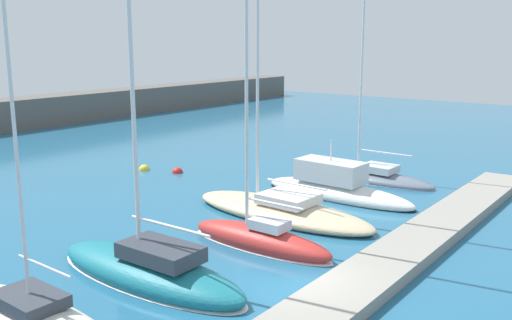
{
  "coord_description": "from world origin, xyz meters",
  "views": [
    {
      "loc": [
        -14.94,
        -9.46,
        8.02
      ],
      "look_at": [
        4.39,
        4.99,
        2.93
      ],
      "focal_mm": 40.55,
      "sensor_mm": 36.0,
      "label": 1
    }
  ],
  "objects_px": {
    "sailboat_red_fifth": "(260,237)",
    "sailboat_sand_sixth": "(281,208)",
    "motorboat_white_seventh": "(336,188)",
    "mooring_buoy_yellow": "(144,170)",
    "sailboat_slate_eighth": "(370,176)",
    "mooring_buoy_red": "(178,173)",
    "sailboat_teal_fourth": "(149,270)"
  },
  "relations": [
    {
      "from": "sailboat_slate_eighth",
      "to": "mooring_buoy_red",
      "type": "xyz_separation_m",
      "value": [
        -5.35,
        10.23,
        -0.21
      ]
    },
    {
      "from": "sailboat_teal_fourth",
      "to": "motorboat_white_seventh",
      "type": "bearing_deg",
      "value": -90.01
    },
    {
      "from": "sailboat_red_fifth",
      "to": "sailboat_slate_eighth",
      "type": "bearing_deg",
      "value": -83.46
    },
    {
      "from": "motorboat_white_seventh",
      "to": "sailboat_red_fifth",
      "type": "bearing_deg",
      "value": 100.94
    },
    {
      "from": "mooring_buoy_red",
      "to": "sailboat_slate_eighth",
      "type": "bearing_deg",
      "value": -62.38
    },
    {
      "from": "mooring_buoy_yellow",
      "to": "sailboat_red_fifth",
      "type": "bearing_deg",
      "value": -115.49
    },
    {
      "from": "sailboat_red_fifth",
      "to": "mooring_buoy_red",
      "type": "xyz_separation_m",
      "value": [
        7.29,
        11.63,
        -0.42
      ]
    },
    {
      "from": "sailboat_sand_sixth",
      "to": "mooring_buoy_red",
      "type": "height_order",
      "value": "sailboat_sand_sixth"
    },
    {
      "from": "sailboat_slate_eighth",
      "to": "sailboat_sand_sixth",
      "type": "bearing_deg",
      "value": 90.86
    },
    {
      "from": "mooring_buoy_red",
      "to": "sailboat_red_fifth",
      "type": "bearing_deg",
      "value": -122.06
    },
    {
      "from": "sailboat_red_fifth",
      "to": "mooring_buoy_yellow",
      "type": "distance_m",
      "value": 15.32
    },
    {
      "from": "sailboat_sand_sixth",
      "to": "mooring_buoy_yellow",
      "type": "bearing_deg",
      "value": -10.58
    },
    {
      "from": "sailboat_red_fifth",
      "to": "sailboat_sand_sixth",
      "type": "relative_size",
      "value": 0.76
    },
    {
      "from": "sailboat_teal_fourth",
      "to": "sailboat_slate_eighth",
      "type": "xyz_separation_m",
      "value": [
        17.43,
        0.26,
        -0.16
      ]
    },
    {
      "from": "sailboat_teal_fourth",
      "to": "mooring_buoy_yellow",
      "type": "distance_m",
      "value": 17.04
    },
    {
      "from": "sailboat_red_fifth",
      "to": "mooring_buoy_yellow",
      "type": "bearing_deg",
      "value": -25.28
    },
    {
      "from": "motorboat_white_seventh",
      "to": "mooring_buoy_yellow",
      "type": "relative_size",
      "value": 12.76
    },
    {
      "from": "motorboat_white_seventh",
      "to": "mooring_buoy_red",
      "type": "relative_size",
      "value": 13.1
    },
    {
      "from": "sailboat_red_fifth",
      "to": "motorboat_white_seventh",
      "type": "height_order",
      "value": "sailboat_red_fifth"
    },
    {
      "from": "sailboat_sand_sixth",
      "to": "mooring_buoy_red",
      "type": "bearing_deg",
      "value": -16.89
    },
    {
      "from": "motorboat_white_seventh",
      "to": "sailboat_slate_eighth",
      "type": "bearing_deg",
      "value": -85.45
    },
    {
      "from": "sailboat_teal_fourth",
      "to": "sailboat_red_fifth",
      "type": "height_order",
      "value": "sailboat_red_fifth"
    },
    {
      "from": "sailboat_sand_sixth",
      "to": "motorboat_white_seventh",
      "type": "xyz_separation_m",
      "value": [
        4.43,
        -0.37,
        0.06
      ]
    },
    {
      "from": "sailboat_red_fifth",
      "to": "sailboat_slate_eighth",
      "type": "relative_size",
      "value": 0.9
    },
    {
      "from": "motorboat_white_seventh",
      "to": "sailboat_teal_fourth",
      "type": "bearing_deg",
      "value": 92.84
    },
    {
      "from": "sailboat_teal_fourth",
      "to": "sailboat_red_fifth",
      "type": "distance_m",
      "value": 4.92
    },
    {
      "from": "mooring_buoy_red",
      "to": "motorboat_white_seventh",
      "type": "bearing_deg",
      "value": -84.74
    },
    {
      "from": "sailboat_slate_eighth",
      "to": "mooring_buoy_yellow",
      "type": "distance_m",
      "value": 13.82
    },
    {
      "from": "sailboat_sand_sixth",
      "to": "motorboat_white_seventh",
      "type": "relative_size",
      "value": 2.18
    },
    {
      "from": "sailboat_red_fifth",
      "to": "mooring_buoy_red",
      "type": "distance_m",
      "value": 13.73
    },
    {
      "from": "motorboat_white_seventh",
      "to": "sailboat_sand_sixth",
      "type": "bearing_deg",
      "value": 87.59
    },
    {
      "from": "motorboat_white_seventh",
      "to": "mooring_buoy_yellow",
      "type": "xyz_separation_m",
      "value": [
        -1.66,
        12.58,
        -0.44
      ]
    }
  ]
}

